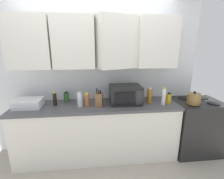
# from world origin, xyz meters

# --- Properties ---
(wall_back_with_cabinets) EXTENTS (3.39, 0.52, 2.60)m
(wall_back_with_cabinets) POSITION_xyz_m (0.00, -0.07, 1.58)
(wall_back_with_cabinets) COLOR white
(wall_back_with_cabinets) RESTS_ON ground_plane
(counter_run) EXTENTS (2.52, 0.63, 0.90)m
(counter_run) POSITION_xyz_m (0.00, -0.30, 0.45)
(counter_run) COLOR white
(counter_run) RESTS_ON ground_plane
(stove_range) EXTENTS (0.76, 0.64, 0.91)m
(stove_range) POSITION_xyz_m (1.65, -0.32, 0.45)
(stove_range) COLOR black
(stove_range) RESTS_ON ground_plane
(kettle) EXTENTS (0.20, 0.20, 0.20)m
(kettle) POSITION_xyz_m (1.48, -0.46, 1.00)
(kettle) COLOR olive
(kettle) RESTS_ON stove_range
(microwave) EXTENTS (0.48, 0.37, 0.28)m
(microwave) POSITION_xyz_m (0.45, -0.28, 1.04)
(microwave) COLOR black
(microwave) RESTS_ON counter_run
(dish_rack) EXTENTS (0.38, 0.30, 0.12)m
(dish_rack) POSITION_xyz_m (-1.01, -0.30, 0.96)
(dish_rack) COLOR silver
(dish_rack) RESTS_ON counter_run
(knife_block) EXTENTS (0.12, 0.14, 0.28)m
(knife_block) POSITION_xyz_m (0.03, -0.38, 1.00)
(knife_block) COLOR brown
(knife_block) RESTS_ON counter_run
(bottle_green_oil) EXTENTS (0.08, 0.08, 0.16)m
(bottle_green_oil) POSITION_xyz_m (-0.49, -0.12, 0.98)
(bottle_green_oil) COLOR #386B2D
(bottle_green_oil) RESTS_ON counter_run
(bottle_amber_vinegar) EXTENTS (0.07, 0.07, 0.25)m
(bottle_amber_vinegar) POSITION_xyz_m (0.83, -0.31, 1.02)
(bottle_amber_vinegar) COLOR #AD701E
(bottle_amber_vinegar) RESTS_ON counter_run
(bottle_white_jar) EXTENTS (0.06, 0.06, 0.27)m
(bottle_white_jar) POSITION_xyz_m (1.02, -0.40, 1.03)
(bottle_white_jar) COLOR white
(bottle_white_jar) RESTS_ON counter_run
(bottle_clear_tall) EXTENTS (0.07, 0.07, 0.23)m
(bottle_clear_tall) POSITION_xyz_m (-0.26, -0.36, 1.01)
(bottle_clear_tall) COLOR silver
(bottle_clear_tall) RESTS_ON counter_run
(bottle_soy_dark) EXTENTS (0.06, 0.06, 0.22)m
(bottle_soy_dark) POSITION_xyz_m (-0.63, -0.27, 1.00)
(bottle_soy_dark) COLOR black
(bottle_soy_dark) RESTS_ON counter_run
(bottle_spice_jar) EXTENTS (0.07, 0.07, 0.21)m
(bottle_spice_jar) POSITION_xyz_m (-0.15, -0.35, 1.00)
(bottle_spice_jar) COLOR #BC6638
(bottle_spice_jar) RESTS_ON counter_run
(bottle_yellow_mustard) EXTENTS (0.07, 0.07, 0.17)m
(bottle_yellow_mustard) POSITION_xyz_m (1.12, -0.37, 0.98)
(bottle_yellow_mustard) COLOR gold
(bottle_yellow_mustard) RESTS_ON counter_run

